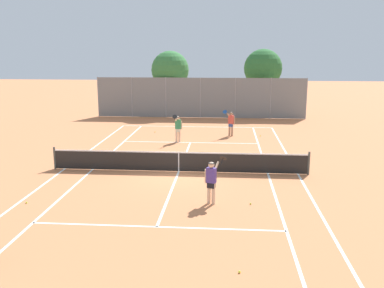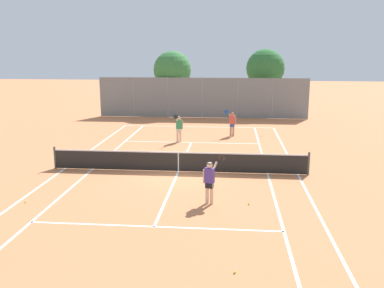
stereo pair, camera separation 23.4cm
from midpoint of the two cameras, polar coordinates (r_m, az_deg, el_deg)
The scene contains 15 objects.
ground_plane at distance 20.05m, azimuth -2.11°, elevation -3.69°, with size 120.00×120.00×0.00m, color #CC7A4C.
court_line_markings at distance 20.05m, azimuth -2.11°, elevation -3.69°, with size 11.10×23.90×0.01m.
tennis_net at distance 19.92m, azimuth -2.12°, elevation -2.29°, with size 12.00×0.10×1.07m.
player_near_side at distance 15.71m, azimuth 2.18°, elevation -4.77°, with size 0.84×0.69×1.77m.
player_far_left at distance 26.24m, azimuth -2.14°, elevation 2.26°, with size 0.54×0.84×1.77m.
player_far_right at distance 28.15m, azimuth 4.97°, elevation 2.92°, with size 0.82×0.70×1.77m.
loose_tennis_ball_0 at distance 22.12m, azimuth -12.05°, elevation -2.33°, with size 0.07×0.07×0.07m, color #D1DB33.
loose_tennis_ball_1 at distance 17.19m, azimuth -21.58°, elevation -7.28°, with size 0.07×0.07×0.07m, color #D1DB33.
loose_tennis_ball_2 at distance 11.45m, azimuth 5.75°, elevation -16.61°, with size 0.07×0.07×0.07m, color #D1DB33.
loose_tennis_ball_3 at distance 16.02m, azimuth 7.39°, elevation -7.90°, with size 0.07×0.07×0.07m, color #D1DB33.
loose_tennis_ball_4 at distance 29.56m, azimuth -5.18°, elevation 1.62°, with size 0.07×0.07×0.07m, color #D1DB33.
loose_tennis_ball_5 at distance 28.45m, azimuth 8.86°, elevation 1.09°, with size 0.07×0.07×0.07m, color #D1DB33.
back_fence at distance 35.58m, azimuth 0.92°, elevation 6.18°, with size 17.35×0.08×3.34m.
tree_behind_left at distance 37.46m, azimuth -2.96°, elevation 9.70°, with size 3.24×3.24×5.48m.
tree_behind_right at distance 37.95m, azimuth 9.30°, elevation 9.83°, with size 3.29×3.29×5.65m.
Camera 1 is at (2.17, -19.13, 5.59)m, focal length 40.00 mm.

